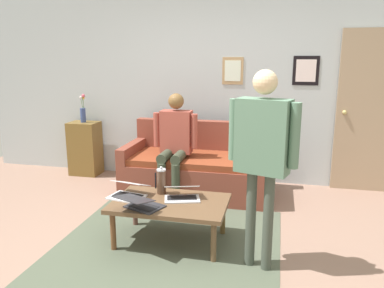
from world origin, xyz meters
TOP-DOWN VIEW (x-y plane):
  - ground_plane at (0.00, 0.00)m, footprint 7.68×7.68m
  - area_rug at (0.09, -0.06)m, footprint 2.03×2.05m
  - back_wall at (-0.00, -2.20)m, footprint 7.04×0.11m
  - interior_door at (-1.97, -2.11)m, footprint 0.82×0.09m
  - couch at (0.14, -1.54)m, footprint 1.79×0.88m
  - coffee_table at (0.09, -0.16)m, footprint 1.06×0.68m
  - laptop_left at (0.00, -0.25)m, footprint 0.39×0.35m
  - laptop_center at (0.29, 0.07)m, footprint 0.43×0.46m
  - laptop_right at (0.52, -0.19)m, footprint 0.38×0.36m
  - french_press at (0.23, -0.35)m, footprint 0.11×0.09m
  - side_shelf at (1.91, -1.93)m, footprint 0.42×0.32m
  - flower_vase at (1.90, -1.93)m, footprint 0.09×0.09m
  - person_standing at (-0.74, 0.10)m, footprint 0.57×0.30m
  - person_seated at (0.36, -1.32)m, footprint 0.55×0.51m

SIDE VIEW (x-z plane):
  - ground_plane at x=0.00m, z-range 0.00..0.00m
  - area_rug at x=0.09m, z-range 0.00..0.01m
  - couch at x=0.14m, z-range -0.13..0.75m
  - coffee_table at x=0.09m, z-range 0.16..0.56m
  - side_shelf at x=1.91m, z-range 0.00..0.78m
  - laptop_left at x=0.00m, z-range 0.37..0.51m
  - laptop_right at x=0.52m, z-range 0.37..0.53m
  - laptop_center at x=0.29m, z-range 0.38..0.52m
  - french_press at x=0.23m, z-range 0.39..0.67m
  - person_seated at x=0.36m, z-range 0.09..1.37m
  - flower_vase at x=1.90m, z-range 0.72..1.13m
  - interior_door at x=-1.97m, z-range 0.00..2.05m
  - person_standing at x=-0.74m, z-range 0.23..1.85m
  - back_wall at x=0.00m, z-range 0.00..2.70m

